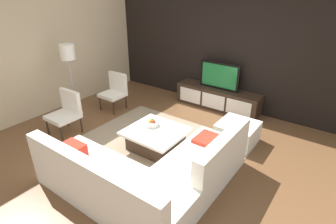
{
  "coord_description": "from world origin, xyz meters",
  "views": [
    {
      "loc": [
        2.59,
        -3.24,
        2.81
      ],
      "look_at": [
        -0.21,
        0.63,
        0.51
      ],
      "focal_mm": 29.03,
      "sensor_mm": 36.0,
      "label": 1
    }
  ],
  "objects": [
    {
      "name": "ground_plane",
      "position": [
        0.0,
        0.0,
        0.0
      ],
      "size": [
        14.0,
        14.0,
        0.0
      ],
      "primitive_type": "plane",
      "color": "brown"
    },
    {
      "name": "feature_wall_back",
      "position": [
        0.0,
        2.7,
        1.4
      ],
      "size": [
        6.4,
        0.12,
        2.8
      ],
      "primitive_type": "cube",
      "color": "black",
      "rests_on": "ground"
    },
    {
      "name": "side_wall_left",
      "position": [
        -3.2,
        0.2,
        1.4
      ],
      "size": [
        0.12,
        5.2,
        2.8
      ],
      "primitive_type": "cube",
      "color": "beige",
      "rests_on": "ground"
    },
    {
      "name": "area_rug",
      "position": [
        -0.1,
        0.0,
        0.01
      ],
      "size": [
        2.98,
        2.72,
        0.01
      ],
      "primitive_type": "cube",
      "color": "gray",
      "rests_on": "ground"
    },
    {
      "name": "media_console",
      "position": [
        -0.0,
        2.4,
        0.25
      ],
      "size": [
        2.06,
        0.49,
        0.5
      ],
      "color": "#332319",
      "rests_on": "ground"
    },
    {
      "name": "television",
      "position": [
        0.0,
        2.4,
        0.82
      ],
      "size": [
        0.97,
        0.06,
        0.64
      ],
      "color": "black",
      "rests_on": "media_console"
    },
    {
      "name": "sectional_couch",
      "position": [
        0.52,
        -0.88,
        0.29
      ],
      "size": [
        2.42,
        2.35,
        0.85
      ],
      "color": "white",
      "rests_on": "ground"
    },
    {
      "name": "coffee_table",
      "position": [
        -0.1,
        0.1,
        0.2
      ],
      "size": [
        1.03,
        0.96,
        0.38
      ],
      "color": "#332319",
      "rests_on": "ground"
    },
    {
      "name": "accent_chair_near",
      "position": [
        -1.94,
        -0.46,
        0.49
      ],
      "size": [
        0.55,
        0.54,
        0.87
      ],
      "rotation": [
        0.0,
        0.0,
        -0.12
      ],
      "color": "#332319",
      "rests_on": "ground"
    },
    {
      "name": "floor_lamp",
      "position": [
        -2.52,
        0.16,
        1.36
      ],
      "size": [
        0.31,
        0.31,
        1.62
      ],
      "color": "#A5A5AA",
      "rests_on": "ground"
    },
    {
      "name": "ottoman",
      "position": [
        1.02,
        1.19,
        0.2
      ],
      "size": [
        0.7,
        0.7,
        0.4
      ],
      "primitive_type": "cube",
      "color": "white",
      "rests_on": "ground"
    },
    {
      "name": "fruit_bowl",
      "position": [
        -0.28,
        0.2,
        0.42
      ],
      "size": [
        0.28,
        0.28,
        0.13
      ],
      "color": "silver",
      "rests_on": "coffee_table"
    },
    {
      "name": "accent_chair_far",
      "position": [
        -1.99,
        0.93,
        0.49
      ],
      "size": [
        0.53,
        0.5,
        0.87
      ],
      "rotation": [
        0.0,
        0.0,
        0.13
      ],
      "color": "#332319",
      "rests_on": "ground"
    }
  ]
}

